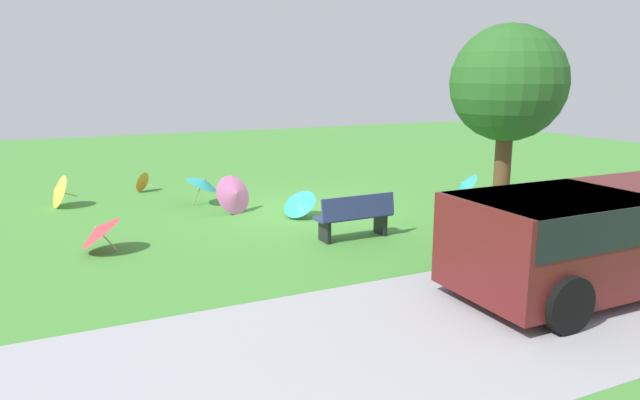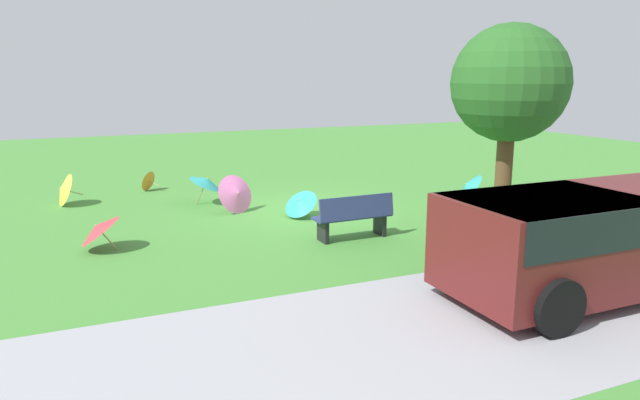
{
  "view_description": "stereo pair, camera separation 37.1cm",
  "coord_description": "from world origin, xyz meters",
  "px_view_note": "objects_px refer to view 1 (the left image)",
  "views": [
    {
      "loc": [
        5.53,
        12.42,
        3.23
      ],
      "look_at": [
        0.35,
        1.56,
        0.6
      ],
      "focal_mm": 32.64,
      "sensor_mm": 36.0,
      "label": 1
    },
    {
      "loc": [
        5.19,
        12.57,
        3.23
      ],
      "look_at": [
        0.35,
        1.56,
        0.6
      ],
      "focal_mm": 32.64,
      "sensor_mm": 36.0,
      "label": 2
    }
  ],
  "objects_px": {
    "parasol_teal_2": "(298,202)",
    "parasol_red_0": "(98,230)",
    "parasol_yellow_0": "(57,191)",
    "parasol_teal_1": "(203,182)",
    "parasol_pink_0": "(235,194)",
    "parasol_teal_3": "(464,185)",
    "park_bench": "(355,216)",
    "shade_tree": "(508,85)",
    "van_dark": "(589,232)",
    "parasol_orange_0": "(141,181)"
  },
  "relations": [
    {
      "from": "shade_tree",
      "to": "parasol_teal_3",
      "type": "distance_m",
      "value": 4.01
    },
    {
      "from": "parasol_teal_1",
      "to": "parasol_red_0",
      "type": "height_order",
      "value": "parasol_teal_1"
    },
    {
      "from": "parasol_teal_1",
      "to": "parasol_teal_3",
      "type": "xyz_separation_m",
      "value": [
        -6.35,
        2.21,
        -0.22
      ]
    },
    {
      "from": "parasol_yellow_0",
      "to": "parasol_pink_0",
      "type": "distance_m",
      "value": 4.48
    },
    {
      "from": "parasol_teal_3",
      "to": "parasol_pink_0",
      "type": "distance_m",
      "value": 5.99
    },
    {
      "from": "parasol_pink_0",
      "to": "parasol_teal_2",
      "type": "bearing_deg",
      "value": 137.94
    },
    {
      "from": "shade_tree",
      "to": "parasol_teal_2",
      "type": "xyz_separation_m",
      "value": [
        3.46,
        -2.69,
        -2.63
      ]
    },
    {
      "from": "parasol_teal_2",
      "to": "parasol_pink_0",
      "type": "xyz_separation_m",
      "value": [
        1.16,
        -1.05,
        0.1
      ]
    },
    {
      "from": "van_dark",
      "to": "parasol_orange_0",
      "type": "distance_m",
      "value": 11.76
    },
    {
      "from": "parasol_yellow_0",
      "to": "parasol_teal_1",
      "type": "bearing_deg",
      "value": 159.34
    },
    {
      "from": "shade_tree",
      "to": "parasol_red_0",
      "type": "xyz_separation_m",
      "value": [
        7.81,
        -1.84,
        -2.57
      ]
    },
    {
      "from": "parasol_teal_3",
      "to": "parasol_red_0",
      "type": "relative_size",
      "value": 1.01
    },
    {
      "from": "parasol_yellow_0",
      "to": "parasol_teal_2",
      "type": "relative_size",
      "value": 0.88
    },
    {
      "from": "parasol_teal_3",
      "to": "parasol_red_0",
      "type": "height_order",
      "value": "parasol_teal_3"
    },
    {
      "from": "park_bench",
      "to": "parasol_teal_3",
      "type": "xyz_separation_m",
      "value": [
        -4.4,
        -2.11,
        -0.09
      ]
    },
    {
      "from": "parasol_teal_3",
      "to": "parasol_pink_0",
      "type": "bearing_deg",
      "value": -9.63
    },
    {
      "from": "van_dark",
      "to": "parasol_teal_2",
      "type": "xyz_separation_m",
      "value": [
        2.12,
        -6.02,
        -0.54
      ]
    },
    {
      "from": "parasol_yellow_0",
      "to": "parasol_teal_3",
      "type": "xyz_separation_m",
      "value": [
        -9.66,
        3.45,
        -0.04
      ]
    },
    {
      "from": "park_bench",
      "to": "parasol_teal_1",
      "type": "relative_size",
      "value": 1.48
    },
    {
      "from": "park_bench",
      "to": "parasol_yellow_0",
      "type": "xyz_separation_m",
      "value": [
        5.26,
        -5.56,
        -0.05
      ]
    },
    {
      "from": "shade_tree",
      "to": "parasol_yellow_0",
      "type": "height_order",
      "value": "shade_tree"
    },
    {
      "from": "park_bench",
      "to": "parasol_teal_3",
      "type": "height_order",
      "value": "park_bench"
    },
    {
      "from": "parasol_pink_0",
      "to": "parasol_red_0",
      "type": "xyz_separation_m",
      "value": [
        3.18,
        1.9,
        -0.03
      ]
    },
    {
      "from": "van_dark",
      "to": "parasol_yellow_0",
      "type": "bearing_deg",
      "value": -53.51
    },
    {
      "from": "van_dark",
      "to": "parasol_orange_0",
      "type": "bearing_deg",
      "value": -65.4
    },
    {
      "from": "van_dark",
      "to": "parasol_yellow_0",
      "type": "relative_size",
      "value": 5.07
    },
    {
      "from": "parasol_orange_0",
      "to": "park_bench",
      "type": "bearing_deg",
      "value": 114.8
    },
    {
      "from": "park_bench",
      "to": "parasol_yellow_0",
      "type": "distance_m",
      "value": 7.65
    },
    {
      "from": "parasol_yellow_0",
      "to": "parasol_orange_0",
      "type": "bearing_deg",
      "value": -151.76
    },
    {
      "from": "parasol_red_0",
      "to": "parasol_teal_3",
      "type": "bearing_deg",
      "value": -174.32
    },
    {
      "from": "parasol_yellow_0",
      "to": "parasol_teal_1",
      "type": "height_order",
      "value": "parasol_teal_1"
    },
    {
      "from": "shade_tree",
      "to": "parasol_orange_0",
      "type": "bearing_deg",
      "value": -49.72
    },
    {
      "from": "shade_tree",
      "to": "parasol_teal_2",
      "type": "distance_m",
      "value": 5.12
    },
    {
      "from": "parasol_teal_2",
      "to": "parasol_orange_0",
      "type": "xyz_separation_m",
      "value": [
        2.77,
        -4.66,
        -0.08
      ]
    },
    {
      "from": "parasol_teal_2",
      "to": "parasol_pink_0",
      "type": "bearing_deg",
      "value": -42.06
    },
    {
      "from": "park_bench",
      "to": "parasol_teal_1",
      "type": "bearing_deg",
      "value": -65.68
    },
    {
      "from": "parasol_orange_0",
      "to": "parasol_red_0",
      "type": "bearing_deg",
      "value": 74.01
    },
    {
      "from": "parasol_teal_2",
      "to": "parasol_red_0",
      "type": "relative_size",
      "value": 1.05
    },
    {
      "from": "van_dark",
      "to": "park_bench",
      "type": "distance_m",
      "value": 4.36
    },
    {
      "from": "shade_tree",
      "to": "parasol_teal_3",
      "type": "height_order",
      "value": "shade_tree"
    },
    {
      "from": "parasol_pink_0",
      "to": "parasol_orange_0",
      "type": "bearing_deg",
      "value": -66.06
    },
    {
      "from": "parasol_red_0",
      "to": "parasol_yellow_0",
      "type": "bearing_deg",
      "value": -82.49
    },
    {
      "from": "parasol_red_0",
      "to": "parasol_teal_2",
      "type": "bearing_deg",
      "value": -168.88
    },
    {
      "from": "van_dark",
      "to": "parasol_pink_0",
      "type": "distance_m",
      "value": 7.81
    },
    {
      "from": "parasol_teal_1",
      "to": "parasol_teal_2",
      "type": "bearing_deg",
      "value": 125.56
    },
    {
      "from": "parasol_pink_0",
      "to": "shade_tree",
      "type": "bearing_deg",
      "value": 141.03
    },
    {
      "from": "shade_tree",
      "to": "parasol_pink_0",
      "type": "bearing_deg",
      "value": -38.97
    },
    {
      "from": "van_dark",
      "to": "parasol_teal_2",
      "type": "relative_size",
      "value": 4.46
    },
    {
      "from": "van_dark",
      "to": "parasol_teal_3",
      "type": "xyz_separation_m",
      "value": [
        -2.62,
        -6.06,
        -0.54
      ]
    },
    {
      "from": "park_bench",
      "to": "parasol_teal_1",
      "type": "distance_m",
      "value": 4.73
    }
  ]
}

